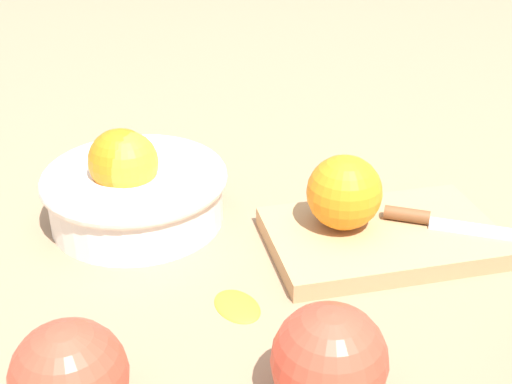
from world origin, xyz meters
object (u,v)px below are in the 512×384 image
orange_on_board (344,192)px  apple_front_left (70,377)px  knife (441,222)px  bowl (134,186)px  cutting_board (382,237)px  apple_front_right_2 (329,360)px

orange_on_board → apple_front_left: 0.32m
orange_on_board → knife: size_ratio=0.48×
bowl → knife: bowl is taller
bowl → apple_front_left: size_ratio=2.38×
knife → apple_front_left: 0.39m
knife → bowl: bearing=170.7°
cutting_board → apple_front_left: size_ratio=2.79×
orange_on_board → knife: 0.10m
cutting_board → apple_front_right_2: bearing=-110.7°
orange_on_board → apple_front_right_2: bearing=-100.2°
bowl → apple_front_left: bearing=-91.0°
apple_front_left → knife: bearing=35.8°
knife → apple_front_left: bearing=-144.2°
apple_front_left → cutting_board: bearing=40.8°
bowl → knife: 0.31m
orange_on_board → apple_front_right_2: size_ratio=0.89×
bowl → apple_front_left: (-0.00, -0.28, 0.00)m
bowl → apple_front_right_2: 0.32m
cutting_board → apple_front_left: bearing=-139.2°
cutting_board → bowl: bearing=167.6°
apple_front_right_2 → orange_on_board: bearing=79.8°
knife → apple_front_left: apple_front_left is taller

